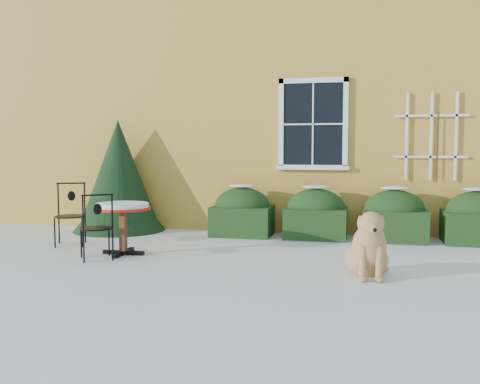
% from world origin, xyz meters
% --- Properties ---
extents(ground, '(80.00, 80.00, 0.00)m').
position_xyz_m(ground, '(0.00, 0.00, 0.00)').
color(ground, white).
rests_on(ground, ground).
extents(house, '(12.40, 8.40, 6.40)m').
position_xyz_m(house, '(0.00, 7.00, 3.22)').
color(house, gold).
rests_on(house, ground).
extents(hedge_row, '(4.95, 0.80, 0.91)m').
position_xyz_m(hedge_row, '(1.65, 2.55, 0.40)').
color(hedge_row, black).
rests_on(hedge_row, ground).
extents(evergreen_shrub, '(1.72, 1.72, 2.08)m').
position_xyz_m(evergreen_shrub, '(-2.69, 2.62, 0.84)').
color(evergreen_shrub, black).
rests_on(evergreen_shrub, ground).
extents(bistro_table, '(0.81, 0.81, 0.75)m').
position_xyz_m(bistro_table, '(-1.62, 0.47, 0.63)').
color(bistro_table, black).
rests_on(bistro_table, ground).
extents(patio_chair_near, '(0.57, 0.57, 0.93)m').
position_xyz_m(patio_chair_near, '(-1.82, 0.05, 0.46)').
color(patio_chair_near, black).
rests_on(patio_chair_near, ground).
extents(patio_chair_far, '(0.57, 0.57, 0.99)m').
position_xyz_m(patio_chair_far, '(-2.79, 1.04, 0.50)').
color(patio_chair_far, black).
rests_on(patio_chair_far, ground).
extents(dog, '(0.60, 0.94, 0.83)m').
position_xyz_m(dog, '(1.83, -0.19, 0.33)').
color(dog, tan).
rests_on(dog, ground).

